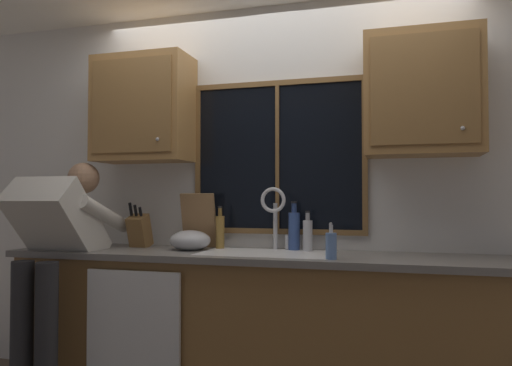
% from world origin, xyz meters
% --- Properties ---
extents(back_wall, '(5.58, 0.12, 2.55)m').
position_xyz_m(back_wall, '(0.00, 0.06, 1.27)').
color(back_wall, silver).
rests_on(back_wall, floor).
extents(window_glass, '(1.10, 0.02, 0.95)m').
position_xyz_m(window_glass, '(0.01, -0.01, 1.52)').
color(window_glass, black).
extents(window_frame_top, '(1.17, 0.02, 0.04)m').
position_xyz_m(window_frame_top, '(0.01, -0.02, 2.02)').
color(window_frame_top, brown).
extents(window_frame_bottom, '(1.17, 0.02, 0.04)m').
position_xyz_m(window_frame_bottom, '(0.01, -0.02, 1.03)').
color(window_frame_bottom, brown).
extents(window_frame_left, '(0.03, 0.02, 0.95)m').
position_xyz_m(window_frame_left, '(-0.56, -0.02, 1.52)').
color(window_frame_left, brown).
extents(window_frame_right, '(0.03, 0.02, 0.95)m').
position_xyz_m(window_frame_right, '(0.57, -0.02, 1.52)').
color(window_frame_right, brown).
extents(window_mullion_center, '(0.02, 0.02, 0.95)m').
position_xyz_m(window_mullion_center, '(0.01, -0.02, 1.52)').
color(window_mullion_center, brown).
extents(lower_cabinet_run, '(3.18, 0.58, 0.88)m').
position_xyz_m(lower_cabinet_run, '(0.00, -0.29, 0.44)').
color(lower_cabinet_run, olive).
rests_on(lower_cabinet_run, floor).
extents(countertop, '(3.24, 0.62, 0.04)m').
position_xyz_m(countertop, '(0.00, -0.31, 0.90)').
color(countertop, slate).
rests_on(countertop, lower_cabinet_run).
extents(dishwasher_front, '(0.60, 0.02, 0.74)m').
position_xyz_m(dishwasher_front, '(-0.72, -0.61, 0.46)').
color(dishwasher_front, white).
extents(upper_cabinet_left, '(0.66, 0.36, 0.72)m').
position_xyz_m(upper_cabinet_left, '(-0.90, -0.17, 1.86)').
color(upper_cabinet_left, '#9E703D').
extents(upper_cabinet_right, '(0.66, 0.36, 0.72)m').
position_xyz_m(upper_cabinet_right, '(0.92, -0.17, 1.86)').
color(upper_cabinet_right, '#9E703D').
extents(sink, '(0.80, 0.46, 0.21)m').
position_xyz_m(sink, '(0.01, -0.30, 0.82)').
color(sink, silver).
rests_on(sink, lower_cabinet_run).
extents(faucet, '(0.18, 0.09, 0.40)m').
position_xyz_m(faucet, '(0.01, -0.12, 1.17)').
color(faucet, silver).
rests_on(faucet, countertop).
extents(person_standing, '(0.53, 0.72, 1.49)m').
position_xyz_m(person_standing, '(-1.28, -0.58, 0.94)').
color(person_standing, '#262628').
rests_on(person_standing, floor).
extents(knife_block, '(0.12, 0.18, 0.32)m').
position_xyz_m(knife_block, '(-0.91, -0.19, 1.03)').
color(knife_block, brown).
rests_on(knife_block, countertop).
extents(cutting_board, '(0.24, 0.10, 0.37)m').
position_xyz_m(cutting_board, '(-0.52, -0.09, 1.10)').
color(cutting_board, '#997047').
rests_on(cutting_board, countertop).
extents(mixing_bowl, '(0.26, 0.26, 0.13)m').
position_xyz_m(mixing_bowl, '(-0.52, -0.25, 0.98)').
color(mixing_bowl, '#B7B7BC').
rests_on(mixing_bowl, countertop).
extents(soap_dispenser, '(0.06, 0.07, 0.20)m').
position_xyz_m(soap_dispenser, '(0.42, -0.50, 1.00)').
color(soap_dispenser, '#668CCC').
rests_on(soap_dispenser, countertop).
extents(bottle_green_glass, '(0.06, 0.06, 0.25)m').
position_xyz_m(bottle_green_glass, '(0.23, -0.14, 1.02)').
color(bottle_green_glass, '#B7B7BC').
rests_on(bottle_green_glass, countertop).
extents(bottle_tall_clear, '(0.06, 0.06, 0.28)m').
position_xyz_m(bottle_tall_clear, '(-0.35, -0.13, 1.04)').
color(bottle_tall_clear, olive).
rests_on(bottle_tall_clear, countertop).
extents(bottle_amber_small, '(0.07, 0.07, 0.31)m').
position_xyz_m(bottle_amber_small, '(0.13, -0.09, 1.05)').
color(bottle_amber_small, '#334C8C').
rests_on(bottle_amber_small, countertop).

